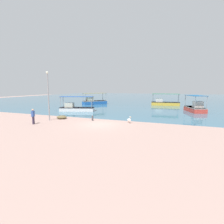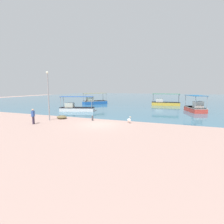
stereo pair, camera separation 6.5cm
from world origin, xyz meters
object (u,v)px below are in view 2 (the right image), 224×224
Objects in this scene: net_pile at (62,117)px; fisherman_standing at (33,116)px; fishing_boat_outer at (76,108)px; pelican at (129,120)px; lamp_post at (48,93)px; fishing_boat_near_left at (195,108)px; fishing_boat_near_right at (165,103)px; fishing_boat_far_right at (94,101)px; mooring_bollard at (92,118)px.

fisherman_standing is at bearing -102.59° from net_pile.
fishing_boat_outer reaches higher than fisherman_standing.
pelican is 0.14× the size of lamp_post.
lamp_post is at bearing -140.00° from fishing_boat_near_left.
fishing_boat_near_left reaches higher than fishing_boat_near_right.
lamp_post is (4.05, -20.13, 2.63)m from fishing_boat_far_right.
fishing_boat_near_right is at bearing 83.99° from pelican.
fishing_boat_near_left is 2.97× the size of fisherman_standing.
fishing_boat_outer is at bearing 99.82° from lamp_post.
mooring_bollard is 4.29m from net_pile.
net_pile is (0.86, 3.84, -0.70)m from fisherman_standing.
pelican is at bearing 11.04° from lamp_post.
net_pile is at bearing -141.81° from fishing_boat_near_left.
fisherman_standing is at bearing -141.12° from mooring_bollard.
fishing_boat_near_left is at bearing 44.06° from fisherman_standing.
mooring_bollard is at bearing 4.03° from net_pile.
fishing_boat_far_right is 20.70m from lamp_post.
fishing_boat_near_left is (21.33, -5.63, -0.00)m from fishing_boat_far_right.
lamp_post is (-17.28, -14.50, 2.64)m from fishing_boat_near_left.
fisherman_standing is at bearing -156.39° from pelican.
fishing_boat_near_left is 24.27m from fisherman_standing.
fishing_boat_near_left is at bearing 38.19° from net_pile.
fishing_boat_near_left reaches higher than net_pile.
net_pile is (0.70, 1.46, -3.09)m from lamp_post.
fishing_boat_near_right is at bearing 121.90° from fishing_boat_near_left.
pelican is 0.47× the size of fisherman_standing.
fishing_boat_far_right is 22.06m from fishing_boat_near_left.
lamp_post is 3.49m from net_pile.
fishing_boat_far_right is 0.97× the size of lamp_post.
fishing_boat_near_right is (15.85, 3.19, -0.05)m from fishing_boat_far_right.
fishing_boat_far_right is 8.81× the size of mooring_bollard.
fishing_boat_near_right is at bearing 11.37° from fishing_boat_far_right.
fishing_boat_near_right reaches higher than pelican.
fishing_boat_outer is at bearing 134.93° from mooring_bollard.
pelican is 10.60m from fisherman_standing.
fishing_boat_outer is (2.63, -11.97, -0.08)m from fishing_boat_far_right.
fishing_boat_near_left reaches higher than mooring_bollard.
fishing_boat_near_right is 24.52m from net_pile.
lamp_post reaches higher than fishing_boat_far_right.
lamp_post reaches higher than mooring_bollard.
fishing_boat_outer is 9.05m from mooring_bollard.
fishing_boat_far_right is 0.96× the size of fishing_boat_outer.
mooring_bollard is (-12.31, -12.74, -0.32)m from fishing_boat_near_left.
fisherman_standing is 3.99m from net_pile.
fishing_boat_near_left is 10.38m from fishing_boat_near_right.
fishing_boat_near_left reaches higher than pelican.
net_pile is at bearing -177.39° from pelican.
fisherman_standing is at bearing -83.19° from fishing_boat_outer.
fishing_boat_outer is (-18.70, -6.34, -0.08)m from fishing_boat_near_left.
lamp_post is 4.46× the size of net_pile.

